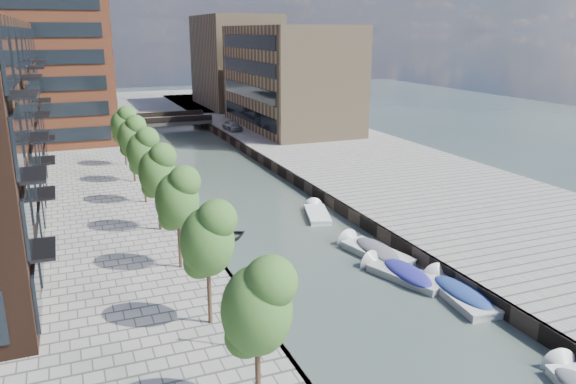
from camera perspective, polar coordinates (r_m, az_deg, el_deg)
water at (r=56.17m, az=-6.72°, el=1.20°), size 300.00×300.00×0.00m
quay_right at (r=62.00m, az=7.69°, el=3.05°), size 20.00×140.00×1.00m
quay_wall_left at (r=54.84m, az=-12.89°, el=1.07°), size 0.25×140.00×1.00m
quay_wall_right at (r=57.87m, az=-0.90°, el=2.26°), size 0.25×140.00×1.00m
far_closure at (r=114.19m, az=-14.83°, el=8.59°), size 80.00×40.00×1.00m
tower at (r=77.57m, az=-25.10°, el=15.87°), size 18.00×18.00×30.00m
tan_block_near at (r=80.54m, az=0.07°, el=11.57°), size 12.00×25.00×14.00m
tan_block_far at (r=105.00m, az=-5.37°, el=13.10°), size 12.00×20.00×16.00m
bridge at (r=86.61m, az=-12.41°, el=7.11°), size 13.00×6.00×1.30m
tree_0 at (r=19.56m, az=-3.20°, el=-11.33°), size 2.50×2.50×5.95m
tree_1 at (r=25.74m, az=-8.23°, el=-4.56°), size 2.50×2.50×5.95m
tree_2 at (r=32.26m, az=-11.22°, el=-0.44°), size 2.50×2.50×5.95m
tree_3 at (r=38.94m, az=-13.19°, el=2.28°), size 2.50×2.50×5.95m
tree_4 at (r=45.72m, az=-14.59°, el=4.20°), size 2.50×2.50×5.95m
tree_5 at (r=52.56m, az=-15.63°, el=5.61°), size 2.50×2.50×5.95m
tree_6 at (r=59.43m, az=-16.43°, el=6.71°), size 2.50×2.50×5.95m
lamp_0 at (r=24.13m, az=-3.27°, el=-10.53°), size 0.24×0.24×4.12m
lamp_1 at (r=38.65m, az=-10.89°, el=-0.44°), size 0.24×0.24×4.12m
lamp_2 at (r=54.02m, az=-14.24°, el=4.04°), size 0.24×0.24×4.12m
sloop_1 at (r=30.95m, az=-3.20°, el=-11.49°), size 5.37×4.60×0.94m
sloop_2 at (r=33.35m, az=-3.46°, el=-9.36°), size 4.82×4.18×0.84m
sloop_3 at (r=32.01m, az=-4.05°, el=-10.52°), size 4.90×4.06×0.88m
sloop_4 at (r=40.11m, az=-6.67°, el=-4.95°), size 4.73×4.01×0.83m
motorboat_0 at (r=34.82m, az=11.31°, el=-8.13°), size 3.54×5.67×1.79m
motorboat_2 at (r=45.41m, az=2.90°, el=-2.19°), size 2.92×5.01×1.58m
motorboat_3 at (r=33.23m, az=16.81°, el=-9.75°), size 2.49×5.66×1.83m
motorboat_4 at (r=37.85m, az=8.48°, el=-5.96°), size 3.09×5.89×1.87m
car at (r=78.54m, az=-5.67°, el=6.75°), size 2.23×4.31×1.40m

